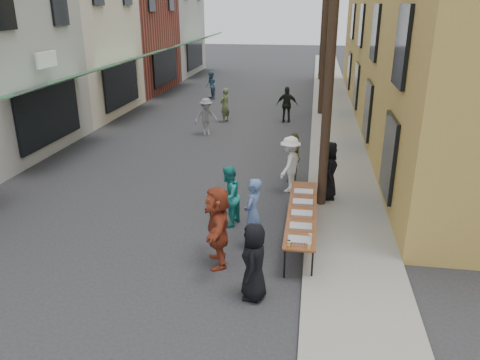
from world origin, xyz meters
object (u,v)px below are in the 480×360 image
(guest_front_a, at_px, (254,262))
(guest_front_c, at_px, (228,196))
(serving_table, at_px, (302,212))
(utility_pole_far, at_px, (323,18))
(server, at_px, (328,170))
(catering_tray_sausage, at_px, (300,241))
(utility_pole_mid, at_px, (325,25))
(utility_pole_near, at_px, (331,45))

(guest_front_a, xyz_separation_m, guest_front_c, (-1.08, 3.13, 0.02))
(serving_table, bearing_deg, guest_front_a, -107.46)
(serving_table, distance_m, guest_front_a, 2.81)
(serving_table, bearing_deg, utility_pole_far, 88.90)
(guest_front_c, distance_m, server, 3.28)
(guest_front_a, bearing_deg, guest_front_c, -160.17)
(catering_tray_sausage, relative_size, server, 0.29)
(utility_pole_far, distance_m, guest_front_a, 29.01)
(utility_pole_far, height_order, server, utility_pole_far)
(server, bearing_deg, guest_front_c, 124.14)
(utility_pole_mid, xyz_separation_m, catering_tray_sausage, (-0.50, -15.71, -3.71))
(utility_pole_near, xyz_separation_m, catering_tray_sausage, (-0.50, -3.71, -3.71))
(utility_pole_near, relative_size, guest_front_c, 5.51)
(guest_front_a, height_order, server, server)
(utility_pole_near, xyz_separation_m, utility_pole_far, (0.00, 24.00, 0.00))
(guest_front_c, relative_size, server, 0.95)
(utility_pole_near, distance_m, utility_pole_far, 24.00)
(catering_tray_sausage, bearing_deg, serving_table, 90.00)
(serving_table, xyz_separation_m, guest_front_a, (-0.84, -2.68, 0.09))
(utility_pole_near, xyz_separation_m, guest_front_a, (-1.34, -4.74, -3.70))
(utility_pole_far, height_order, serving_table, utility_pole_far)
(utility_pole_mid, xyz_separation_m, server, (0.16, -11.58, -3.54))
(utility_pole_mid, bearing_deg, utility_pole_near, -90.00)
(guest_front_a, bearing_deg, utility_pole_mid, 176.25)
(utility_pole_far, relative_size, catering_tray_sausage, 18.00)
(utility_pole_near, bearing_deg, guest_front_c, -146.44)
(serving_table, xyz_separation_m, catering_tray_sausage, (-0.00, -1.65, 0.08))
(utility_pole_mid, relative_size, server, 5.22)
(utility_pole_mid, height_order, serving_table, utility_pole_mid)
(serving_table, xyz_separation_m, server, (0.66, 2.48, 0.25))
(serving_table, relative_size, guest_front_a, 2.50)
(utility_pole_far, bearing_deg, catering_tray_sausage, -91.03)
(serving_table, distance_m, guest_front_c, 1.98)
(guest_front_a, xyz_separation_m, server, (1.50, 5.16, 0.16))
(utility_pole_mid, bearing_deg, guest_front_c, -100.09)
(serving_table, relative_size, guest_front_c, 2.45)
(catering_tray_sausage, bearing_deg, utility_pole_far, 88.97)
(utility_pole_far, bearing_deg, server, -89.62)
(guest_front_a, distance_m, guest_front_c, 3.31)
(catering_tray_sausage, bearing_deg, guest_front_a, -129.32)
(utility_pole_far, relative_size, guest_front_a, 5.63)
(utility_pole_near, bearing_deg, guest_front_a, -105.82)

